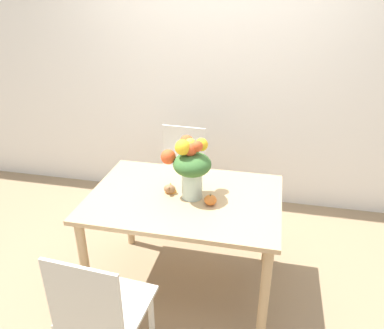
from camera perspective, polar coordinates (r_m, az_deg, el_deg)
name	(u,v)px	position (r m, az deg, el deg)	size (l,w,h in m)	color
ground_plane	(185,283)	(2.95, -1.03, -17.62)	(12.00, 12.00, 0.00)	#8E7556
wall_back	(219,66)	(3.58, 4.18, 14.71)	(8.00, 0.06, 2.70)	white
dining_table	(185,209)	(2.55, -1.14, -6.85)	(1.27, 0.89, 0.76)	tan
flower_vase	(190,165)	(2.38, -0.23, -0.09)	(0.33, 0.31, 0.42)	#B2CCBC
pumpkin	(210,200)	(2.39, 2.81, -5.43)	(0.08, 0.08, 0.07)	orange
turkey_figurine	(170,188)	(2.53, -3.34, -3.57)	(0.08, 0.11, 0.07)	#936642
dining_chair_near_window	(180,175)	(3.39, -1.85, -1.64)	(0.44, 0.44, 0.89)	silver
dining_chair_far_side	(102,313)	(2.16, -13.59, -21.15)	(0.45, 0.45, 0.89)	silver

